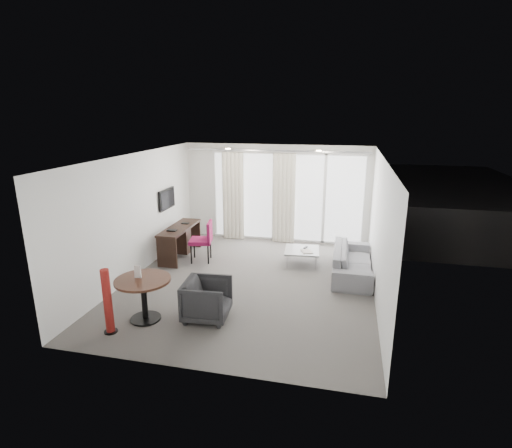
% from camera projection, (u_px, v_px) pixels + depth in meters
% --- Properties ---
extents(floor, '(5.00, 6.00, 0.00)m').
position_uv_depth(floor, '(250.00, 282.00, 8.31)').
color(floor, '#57524E').
rests_on(floor, ground).
extents(ceiling, '(5.00, 6.00, 0.00)m').
position_uv_depth(ceiling, '(249.00, 157.00, 7.60)').
color(ceiling, white).
rests_on(ceiling, ground).
extents(wall_left, '(0.00, 6.00, 2.60)m').
position_uv_depth(wall_left, '(135.00, 215.00, 8.49)').
color(wall_left, silver).
rests_on(wall_left, ground).
extents(wall_right, '(0.00, 6.00, 2.60)m').
position_uv_depth(wall_right, '(380.00, 231.00, 7.41)').
color(wall_right, silver).
rests_on(wall_right, ground).
extents(wall_front, '(5.00, 0.00, 2.60)m').
position_uv_depth(wall_front, '(194.00, 284.00, 5.14)').
color(wall_front, silver).
rests_on(wall_front, ground).
extents(window_panel, '(4.00, 0.02, 2.38)m').
position_uv_depth(window_panel, '(287.00, 197.00, 10.71)').
color(window_panel, white).
rests_on(window_panel, ground).
extents(window_frame, '(4.10, 0.06, 2.44)m').
position_uv_depth(window_frame, '(287.00, 198.00, 10.70)').
color(window_frame, white).
rests_on(window_frame, ground).
extents(curtain_left, '(0.60, 0.20, 2.38)m').
position_uv_depth(curtain_left, '(233.00, 196.00, 10.87)').
color(curtain_left, beige).
rests_on(curtain_left, ground).
extents(curtain_right, '(0.60, 0.20, 2.38)m').
position_uv_depth(curtain_right, '(284.00, 199.00, 10.57)').
color(curtain_right, beige).
rests_on(curtain_right, ground).
extents(curtain_track, '(4.80, 0.04, 0.04)m').
position_uv_depth(curtain_track, '(275.00, 151.00, 10.28)').
color(curtain_track, '#B2B2B7').
rests_on(curtain_track, ceiling).
extents(downlight_a, '(0.12, 0.12, 0.02)m').
position_uv_depth(downlight_a, '(228.00, 149.00, 9.29)').
color(downlight_a, '#FFE0B2').
rests_on(downlight_a, ceiling).
extents(downlight_b, '(0.12, 0.12, 0.02)m').
position_uv_depth(downlight_b, '(319.00, 151.00, 8.84)').
color(downlight_b, '#FFE0B2').
rests_on(downlight_b, ceiling).
extents(desk, '(0.50, 1.60, 0.75)m').
position_uv_depth(desk, '(180.00, 242.00, 9.70)').
color(desk, black).
rests_on(desk, floor).
extents(tv, '(0.05, 0.80, 0.50)m').
position_uv_depth(tv, '(167.00, 199.00, 9.83)').
color(tv, black).
rests_on(tv, wall_left).
extents(desk_chair, '(0.61, 0.59, 0.97)m').
position_uv_depth(desk_chair, '(201.00, 241.00, 9.38)').
color(desk_chair, maroon).
rests_on(desk_chair, floor).
extents(round_table, '(1.14, 1.14, 0.75)m').
position_uv_depth(round_table, '(144.00, 299.00, 6.74)').
color(round_table, '#3E2115').
rests_on(round_table, floor).
extents(menu_card, '(0.12, 0.02, 0.22)m').
position_uv_depth(menu_card, '(138.00, 279.00, 6.70)').
color(menu_card, white).
rests_on(menu_card, round_table).
extents(red_lamp, '(0.27, 0.27, 1.08)m').
position_uv_depth(red_lamp, '(108.00, 301.00, 6.30)').
color(red_lamp, maroon).
rests_on(red_lamp, floor).
extents(tub_armchair, '(0.82, 0.80, 0.70)m').
position_uv_depth(tub_armchair, '(207.00, 300.00, 6.79)').
color(tub_armchair, '#232325').
rests_on(tub_armchair, floor).
extents(coffee_table, '(0.84, 0.84, 0.35)m').
position_uv_depth(coffee_table, '(302.00, 257.00, 9.28)').
color(coffee_table, gray).
rests_on(coffee_table, floor).
extents(remote, '(0.08, 0.15, 0.02)m').
position_uv_depth(remote, '(306.00, 247.00, 9.35)').
color(remote, black).
rests_on(remote, coffee_table).
extents(magazine, '(0.34, 0.37, 0.02)m').
position_uv_depth(magazine, '(307.00, 251.00, 9.09)').
color(magazine, gray).
rests_on(magazine, coffee_table).
extents(sofa, '(0.81, 2.08, 0.61)m').
position_uv_depth(sofa, '(352.00, 261.00, 8.65)').
color(sofa, slate).
rests_on(sofa, floor).
extents(terrace_slab, '(5.60, 3.00, 0.12)m').
position_uv_depth(terrace_slab, '(293.00, 227.00, 12.48)').
color(terrace_slab, '#4D4D50').
rests_on(terrace_slab, ground).
extents(rattan_chair_a, '(0.72, 0.72, 0.83)m').
position_uv_depth(rattan_chair_a, '(301.00, 210.00, 12.60)').
color(rattan_chair_a, brown).
rests_on(rattan_chair_a, terrace_slab).
extents(rattan_chair_b, '(0.56, 0.56, 0.76)m').
position_uv_depth(rattan_chair_b, '(346.00, 212.00, 12.55)').
color(rattan_chair_b, brown).
rests_on(rattan_chair_b, terrace_slab).
extents(rattan_table, '(0.60, 0.60, 0.45)m').
position_uv_depth(rattan_table, '(339.00, 221.00, 12.03)').
color(rattan_table, brown).
rests_on(rattan_table, terrace_slab).
extents(balustrade, '(5.50, 0.06, 1.05)m').
position_uv_depth(balustrade, '(299.00, 200.00, 13.68)').
color(balustrade, '#B2B2B7').
rests_on(balustrade, terrace_slab).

